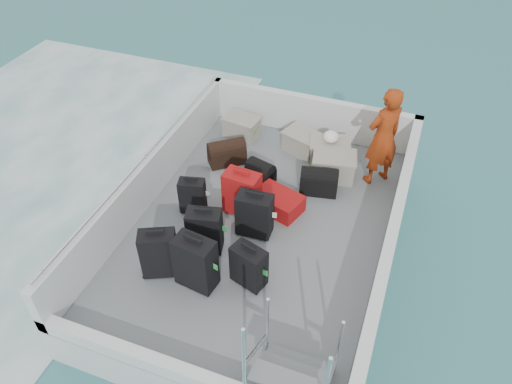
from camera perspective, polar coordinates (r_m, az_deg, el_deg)
ground at (r=7.44m, az=0.61°, el=-7.15°), size 160.00×160.00×0.00m
wake_foam at (r=9.72m, az=-27.03°, el=1.09°), size 10.00×10.00×0.00m
ferry_hull at (r=7.22m, az=0.62°, el=-5.57°), size 3.60×5.00×0.60m
deck at (r=7.00m, az=0.64°, el=-3.83°), size 3.30×4.70×0.02m
deck_fittings at (r=6.44m, az=2.59°, el=-4.09°), size 3.60×5.00×0.90m
suitcase_0 at (r=6.27m, az=-11.02°, el=-6.97°), size 0.51×0.41×0.68m
suitcase_1 at (r=7.07m, az=-7.26°, el=-0.49°), size 0.40×0.29×0.55m
suitcase_3 at (r=6.07m, az=-6.92°, el=-8.10°), size 0.52×0.35×0.74m
suitcase_4 at (r=6.48m, az=-5.87°, el=-4.49°), size 0.49×0.36×0.65m
suitcase_5 at (r=6.96m, az=-1.61°, el=-0.19°), size 0.52×0.34×0.68m
suitcase_6 at (r=6.10m, az=-0.83°, el=-8.53°), size 0.48×0.36×0.58m
suitcase_7 at (r=6.66m, az=-0.18°, el=-2.67°), size 0.48×0.29×0.66m
suitcase_8 at (r=7.15m, az=2.56°, el=-1.14°), size 0.77×0.62×0.26m
duffel_0 at (r=7.98m, az=-3.35°, el=4.31°), size 0.64×0.60×0.32m
duffel_1 at (r=7.55m, az=0.49°, el=1.89°), size 0.47×0.40×0.32m
duffel_2 at (r=7.47m, az=7.19°, el=1.02°), size 0.60×0.40×0.32m
crate_0 at (r=8.59m, az=-1.62°, el=7.40°), size 0.60×0.46×0.33m
crate_1 at (r=8.24m, az=5.27°, el=5.59°), size 0.65×0.54×0.33m
crate_2 at (r=8.07m, az=8.35°, el=4.53°), size 0.68×0.55×0.36m
crate_3 at (r=7.76m, az=8.86°, el=2.83°), size 0.69×0.54×0.37m
yellow_bag at (r=8.40m, az=13.92°, el=4.72°), size 0.28×0.26×0.22m
white_bag at (r=7.91m, az=8.54°, el=6.10°), size 0.24×0.24×0.18m
passenger at (r=7.49m, az=14.34°, el=6.11°), size 0.68×0.68×1.58m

